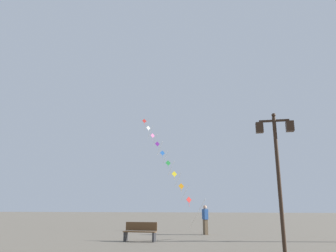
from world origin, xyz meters
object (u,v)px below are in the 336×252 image
at_px(kite_train, 165,158).
at_px(kite_flyer, 205,219).
at_px(twin_lantern_lamp_post, 277,154).
at_px(park_bench, 140,232).

xyz_separation_m(kite_train, kite_flyer, (3.85, -6.53, -4.76)).
bearing_deg(kite_flyer, kite_train, -0.40).
bearing_deg(kite_flyer, twin_lantern_lamp_post, 173.60).
relative_size(kite_flyer, park_bench, 1.06).
distance_m(twin_lantern_lamp_post, park_bench, 7.57).
xyz_separation_m(twin_lantern_lamp_post, kite_train, (-7.31, 14.11, 2.09)).
height_order(kite_train, kite_flyer, kite_train).
xyz_separation_m(twin_lantern_lamp_post, park_bench, (-6.20, 3.04, -3.12)).
bearing_deg(kite_train, park_bench, -84.28).
xyz_separation_m(kite_flyer, park_bench, (-2.74, -4.55, -0.45)).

